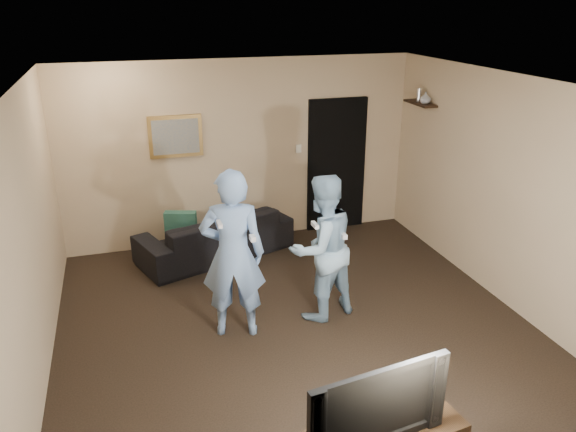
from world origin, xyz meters
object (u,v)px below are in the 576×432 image
object	(u,v)px
television	(371,399)
wii_player_right	(322,248)
wii_player_left	(233,254)
sofa	(215,235)

from	to	relation	value
television	wii_player_right	bearing A→B (deg)	69.74
television	wii_player_left	distance (m)	2.37
sofa	television	size ratio (longest dim) A/B	1.99
wii_player_left	wii_player_right	distance (m)	0.99
wii_player_left	television	bearing A→B (deg)	-78.67
sofa	wii_player_left	world-z (taller)	wii_player_left
television	wii_player_left	xyz separation A→B (m)	(-0.47, 2.33, 0.10)
television	wii_player_left	bearing A→B (deg)	93.37
wii_player_right	wii_player_left	bearing A→B (deg)	-176.01
wii_player_left	sofa	bearing A→B (deg)	86.04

